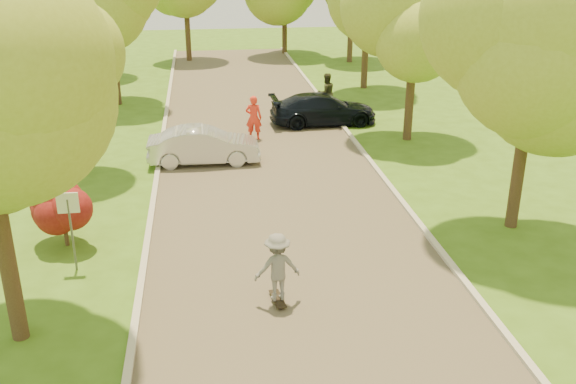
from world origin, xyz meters
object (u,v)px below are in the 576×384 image
dark_sedan (323,109)px  skateboarder (277,267)px  person_olive (326,93)px  street_sign (69,215)px  person_striped (254,118)px  longboard (278,299)px  silver_sedan (204,146)px

dark_sedan → skateboarder: 15.72m
person_olive → street_sign: bearing=42.0°
street_sign → person_olive: size_ratio=1.13×
street_sign → person_striped: street_sign is taller
street_sign → skateboarder: bearing=-25.0°
dark_sedan → longboard: 15.73m
silver_sedan → longboard: silver_sedan is taller
longboard → skateboarder: size_ratio=0.53×
dark_sedan → skateboarder: (-3.99, -15.20, 0.25)m
street_sign → person_olive: bearing=57.3°
skateboarder → person_olive: (4.54, 17.33, 0.01)m
street_sign → dark_sedan: street_sign is taller
person_striped → person_olive: bearing=-122.1°
street_sign → person_striped: size_ratio=1.14×
street_sign → person_olive: street_sign is taller
person_olive → silver_sedan: bearing=33.2°
skateboarder → person_striped: person_striped is taller
silver_sedan → person_olive: (6.10, 6.90, 0.26)m
dark_sedan → longboard: size_ratio=5.50×
dark_sedan → person_striped: size_ratio=2.57×
street_sign → longboard: bearing=-25.0°
person_olive → dark_sedan: bearing=60.2°
silver_sedan → dark_sedan: dark_sedan is taller
silver_sedan → dark_sedan: size_ratio=0.87×
longboard → person_olive: bearing=-111.9°
silver_sedan → longboard: (1.56, -10.43, -0.61)m
longboard → silver_sedan: bearing=-88.7°
person_striped → silver_sedan: bearing=64.4°
longboard → person_striped: (0.60, 13.25, 0.86)m
dark_sedan → person_olive: 2.21m
skateboarder → person_striped: size_ratio=0.89×
person_striped → person_olive: 5.67m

